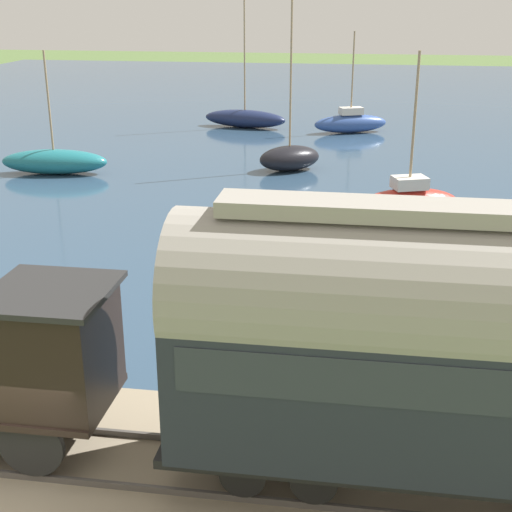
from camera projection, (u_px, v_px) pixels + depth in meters
The scene contains 11 objects.
ground_plane at pixel (18, 511), 12.28m from camera, with size 200.00×200.00×0.00m, color #516B38.
harbor_water at pixel (289, 114), 52.68m from camera, with size 80.00×80.00×0.01m.
rail_embankment at pixel (38, 466), 12.98m from camera, with size 4.81×56.00×0.69m.
passenger_coach at pixel (456, 343), 10.92m from camera, with size 2.49×9.19×4.85m.
sailboat_red at pixel (408, 205), 27.14m from camera, with size 2.79×4.43×6.47m.
sailboat_teal at pixel (54, 161), 34.93m from camera, with size 2.19×5.35×5.88m.
sailboat_blue at pixel (351, 122), 45.25m from camera, with size 3.01×4.94×6.20m.
sailboat_black at pixel (290, 157), 35.59m from camera, with size 3.26×3.66×8.35m.
sailboat_navy at pixel (245, 118), 47.03m from camera, with size 2.55×5.77×9.19m.
rowboat_mid_harbor at pixel (362, 274), 22.01m from camera, with size 1.44×2.76×0.45m.
rowboat_near_shore at pixel (370, 317), 19.09m from camera, with size 2.26×2.06×0.46m.
Camera 1 is at (-9.26, -5.56, 8.38)m, focal length 50.00 mm.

